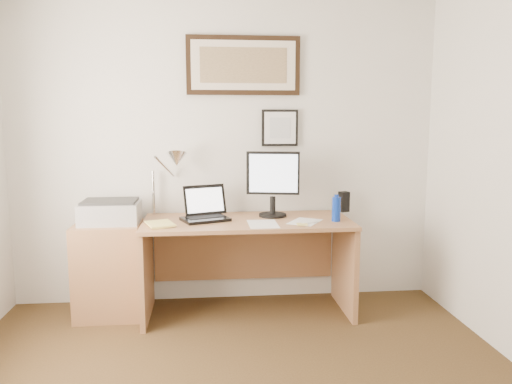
{
  "coord_description": "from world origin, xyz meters",
  "views": [
    {
      "loc": [
        -0.16,
        -2.14,
        1.53
      ],
      "look_at": [
        0.2,
        1.43,
        1.0
      ],
      "focal_mm": 35.0,
      "sensor_mm": 36.0,
      "label": 1
    }
  ],
  "objects": [
    {
      "name": "picture_large",
      "position": [
        0.15,
        1.97,
        1.95
      ],
      "size": [
        0.92,
        0.04,
        0.47
      ],
      "color": "black",
      "rests_on": "wall_back"
    },
    {
      "name": "bottle_cap",
      "position": [
        0.82,
        1.52,
        0.95
      ],
      "size": [
        0.03,
        0.03,
        0.02
      ],
      "primitive_type": "cylinder",
      "color": "#0C2C9D",
      "rests_on": "water_bottle"
    },
    {
      "name": "paper_sheet_a",
      "position": [
        0.25,
        1.47,
        0.75
      ],
      "size": [
        0.22,
        0.31,
        0.0
      ],
      "primitive_type": "cube",
      "rotation": [
        0.0,
        0.0,
        0.01
      ],
      "color": "white",
      "rests_on": "desk"
    },
    {
      "name": "book",
      "position": [
        -0.59,
        1.47,
        0.76
      ],
      "size": [
        0.25,
        0.29,
        0.02
      ],
      "primitive_type": "imported",
      "rotation": [
        0.0,
        0.0,
        0.33
      ],
      "color": "#EBDA6F",
      "rests_on": "desk"
    },
    {
      "name": "laptop",
      "position": [
        -0.17,
        1.68,
        0.81
      ],
      "size": [
        0.4,
        0.4,
        0.26
      ],
      "color": "black",
      "rests_on": "desk"
    },
    {
      "name": "paper_sheet_b",
      "position": [
        0.58,
        1.51,
        0.75
      ],
      "size": [
        0.32,
        0.34,
        0.0
      ],
      "primitive_type": "cube",
      "rotation": [
        0.0,
        0.0,
        -0.56
      ],
      "color": "white",
      "rests_on": "desk"
    },
    {
      "name": "speaker",
      "position": [
        0.99,
        1.9,
        0.83
      ],
      "size": [
        0.09,
        0.09,
        0.17
      ],
      "primitive_type": "cube",
      "rotation": [
        0.0,
        0.0,
        0.35
      ],
      "color": "black",
      "rests_on": "desk"
    },
    {
      "name": "side_cabinet",
      "position": [
        -0.92,
        1.68,
        0.36
      ],
      "size": [
        0.5,
        0.4,
        0.73
      ],
      "primitive_type": "cube",
      "color": "#91613D",
      "rests_on": "floor"
    },
    {
      "name": "lcd_monitor",
      "position": [
        0.36,
        1.75,
        1.04
      ],
      "size": [
        0.42,
        0.22,
        0.52
      ],
      "color": "black",
      "rests_on": "desk"
    },
    {
      "name": "desk",
      "position": [
        0.15,
        1.72,
        0.51
      ],
      "size": [
        1.6,
        0.7,
        0.75
      ],
      "color": "#91613D",
      "rests_on": "floor"
    },
    {
      "name": "picture_small",
      "position": [
        0.45,
        1.97,
        1.45
      ],
      "size": [
        0.3,
        0.03,
        0.3
      ],
      "color": "black",
      "rests_on": "wall_back"
    },
    {
      "name": "printer",
      "position": [
        -0.9,
        1.72,
        0.82
      ],
      "size": [
        0.44,
        0.34,
        0.18
      ],
      "color": "#A0A0A2",
      "rests_on": "side_cabinet"
    },
    {
      "name": "sticky_pad",
      "position": [
        0.54,
        1.4,
        0.76
      ],
      "size": [
        0.08,
        0.08,
        0.01
      ],
      "primitive_type": "cube",
      "rotation": [
        0.0,
        0.0,
        -0.05
      ],
      "color": "#DDCB68",
      "rests_on": "desk"
    },
    {
      "name": "marker_pen",
      "position": [
        0.61,
        1.45,
        0.76
      ],
      "size": [
        0.14,
        0.06,
        0.02
      ],
      "primitive_type": "cylinder",
      "rotation": [
        0.0,
        1.57,
        0.35
      ],
      "color": "silver",
      "rests_on": "desk"
    },
    {
      "name": "wall_back",
      "position": [
        0.0,
        2.0,
        1.25
      ],
      "size": [
        3.5,
        0.02,
        2.5
      ],
      "primitive_type": "cube",
      "color": "silver",
      "rests_on": "ground"
    },
    {
      "name": "desk_lamp",
      "position": [
        -0.41,
        1.81,
        1.19
      ],
      "size": [
        0.29,
        0.27,
        0.53
      ],
      "color": "silver",
      "rests_on": "desk"
    },
    {
      "name": "water_bottle",
      "position": [
        0.82,
        1.52,
        0.84
      ],
      "size": [
        0.06,
        0.06,
        0.19
      ],
      "primitive_type": "cylinder",
      "color": "#0C2C9D",
      "rests_on": "desk"
    }
  ]
}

